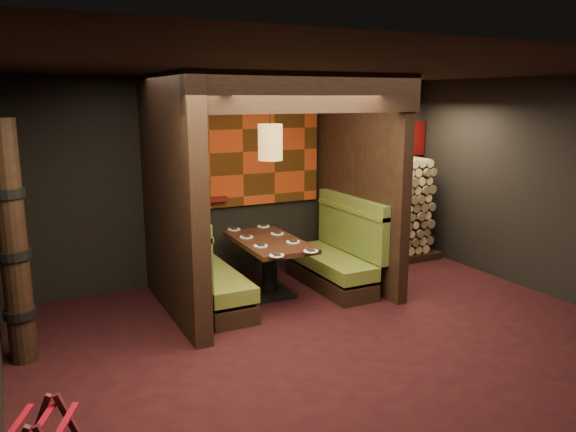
# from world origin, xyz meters

# --- Properties ---
(floor) EXTENTS (6.50, 5.50, 0.02)m
(floor) POSITION_xyz_m (0.00, 0.00, -0.01)
(floor) COLOR black
(floor) RESTS_ON ground
(ceiling) EXTENTS (6.50, 5.50, 0.02)m
(ceiling) POSITION_xyz_m (0.00, 0.00, 2.86)
(ceiling) COLOR black
(ceiling) RESTS_ON ground
(wall_back) EXTENTS (6.50, 0.02, 2.85)m
(wall_back) POSITION_xyz_m (0.00, 2.76, 1.43)
(wall_back) COLOR black
(wall_back) RESTS_ON ground
(wall_right) EXTENTS (0.02, 5.50, 2.85)m
(wall_right) POSITION_xyz_m (3.26, 0.00, 1.43)
(wall_right) COLOR black
(wall_right) RESTS_ON ground
(partition_left) EXTENTS (0.20, 2.20, 2.85)m
(partition_left) POSITION_xyz_m (-1.35, 1.65, 1.43)
(partition_left) COLOR black
(partition_left) RESTS_ON floor
(partition_right) EXTENTS (0.15, 2.10, 2.85)m
(partition_right) POSITION_xyz_m (1.30, 1.70, 1.43)
(partition_right) COLOR black
(partition_right) RESTS_ON floor
(header_beam) EXTENTS (2.85, 0.18, 0.44)m
(header_beam) POSITION_xyz_m (-0.02, 0.70, 2.63)
(header_beam) COLOR black
(header_beam) RESTS_ON partition_left
(tapa_back_panel) EXTENTS (2.40, 0.06, 1.55)m
(tapa_back_panel) POSITION_xyz_m (-0.02, 2.71, 1.82)
(tapa_back_panel) COLOR #AD3811
(tapa_back_panel) RESTS_ON wall_back
(tapa_side_panel) EXTENTS (0.04, 1.85, 1.45)m
(tapa_side_panel) POSITION_xyz_m (-1.23, 1.82, 1.85)
(tapa_side_panel) COLOR #AD3811
(tapa_side_panel) RESTS_ON partition_left
(lacquer_shelf) EXTENTS (0.60, 0.12, 0.07)m
(lacquer_shelf) POSITION_xyz_m (-0.60, 2.65, 1.18)
(lacquer_shelf) COLOR #501210
(lacquer_shelf) RESTS_ON wall_back
(booth_bench_left) EXTENTS (0.68, 1.60, 1.14)m
(booth_bench_left) POSITION_xyz_m (-0.96, 1.65, 0.40)
(booth_bench_left) COLOR black
(booth_bench_left) RESTS_ON floor
(booth_bench_right) EXTENTS (0.68, 1.60, 1.14)m
(booth_bench_right) POSITION_xyz_m (0.93, 1.65, 0.40)
(booth_bench_right) COLOR black
(booth_bench_right) RESTS_ON floor
(dining_table) EXTENTS (0.81, 1.45, 0.76)m
(dining_table) POSITION_xyz_m (-0.06, 1.72, 0.52)
(dining_table) COLOR black
(dining_table) RESTS_ON floor
(place_settings) EXTENTS (0.66, 1.66, 0.03)m
(place_settings) POSITION_xyz_m (-0.06, 1.72, 0.77)
(place_settings) COLOR white
(place_settings) RESTS_ON dining_table
(pendant_lamp) EXTENTS (0.31, 0.31, 1.05)m
(pendant_lamp) POSITION_xyz_m (-0.06, 1.67, 2.03)
(pendant_lamp) COLOR #B08542
(pendant_lamp) RESTS_ON ceiling
(totem_column) EXTENTS (0.31, 0.31, 2.40)m
(totem_column) POSITION_xyz_m (-3.05, 1.10, 1.19)
(totem_column) COLOR black
(totem_column) RESTS_ON floor
(firewood_stack) EXTENTS (1.73, 0.70, 1.64)m
(firewood_stack) POSITION_xyz_m (2.29, 2.35, 0.82)
(firewood_stack) COLOR black
(firewood_stack) RESTS_ON floor
(mosaic_header) EXTENTS (1.83, 0.10, 0.56)m
(mosaic_header) POSITION_xyz_m (2.29, 2.68, 1.92)
(mosaic_header) COLOR maroon
(mosaic_header) RESTS_ON wall_back
(bay_front_post) EXTENTS (0.08, 0.08, 2.85)m
(bay_front_post) POSITION_xyz_m (1.39, 1.96, 1.43)
(bay_front_post) COLOR black
(bay_front_post) RESTS_ON floor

